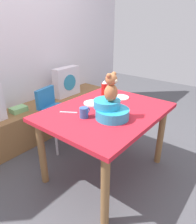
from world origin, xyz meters
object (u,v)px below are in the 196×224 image
infant_seat_teal (111,110)px  cell_phone (111,92)px  teddy_bear (111,88)px  coffee_mug (84,112)px  pillow_floral_right (67,82)px  dinner_plate_far (93,103)px  dinner_plate_near (120,97)px  highchair (55,110)px  dining_table (106,119)px  book_stack (19,109)px  ketchup_bottle (104,89)px

infant_seat_teal → cell_phone: size_ratio=2.29×
teddy_bear → coffee_mug: 0.33m
cell_phone → pillow_floral_right: bearing=-70.9°
dinner_plate_far → infant_seat_teal: bearing=-115.5°
dinner_plate_near → dinner_plate_far: same height
dinner_plate_near → cell_phone: dinner_plate_near is taller
highchair → teddy_bear: size_ratio=3.16×
teddy_bear → cell_phone: size_ratio=1.74×
pillow_floral_right → dining_table: 1.35m
highchair → dinner_plate_near: highchair is taller
infant_seat_teal → highchair: bearing=83.1°
book_stack → dining_table: dining_table is taller
highchair → cell_phone: (0.47, -0.51, 0.22)m
pillow_floral_right → teddy_bear: teddy_bear is taller
coffee_mug → cell_phone: bearing=17.1°
highchair → dinner_plate_far: size_ratio=3.95×
ketchup_bottle → coffee_mug: (-0.57, -0.20, -0.04)m
dinner_plate_far → cell_phone: size_ratio=1.39×
infant_seat_teal → dinner_plate_near: bearing=23.7°
teddy_bear → dinner_plate_near: teddy_bear is taller
dining_table → highchair: bearing=90.1°
book_stack → infant_seat_teal: infant_seat_teal is taller
highchair → teddy_bear: teddy_bear is taller
book_stack → teddy_bear: teddy_bear is taller
infant_seat_teal → dining_table: bearing=49.7°
teddy_bear → coffee_mug: (-0.14, 0.19, -0.23)m
ketchup_bottle → coffee_mug: bearing=-160.2°
infant_seat_teal → teddy_bear: size_ratio=1.32×
highchair → dinner_plate_near: 0.83m
dining_table → coffee_mug: (-0.26, 0.05, 0.15)m
book_stack → dinner_plate_near: 1.32m
book_stack → infant_seat_teal: size_ratio=0.61×
dining_table → cell_phone: cell_phone is taller
dinner_plate_near → highchair: bearing=117.9°
pillow_floral_right → ketchup_bottle: 1.00m
infant_seat_teal → dinner_plate_far: size_ratio=1.65×
pillow_floral_right → dinner_plate_far: (-0.56, -1.00, 0.07)m
highchair → infant_seat_teal: 0.98m
book_stack → dinner_plate_far: (0.28, -1.02, 0.25)m
teddy_bear → pillow_floral_right: bearing=61.8°
dinner_plate_near → dining_table: bearing=-167.8°
pillow_floral_right → infant_seat_teal: size_ratio=1.33×
pillow_floral_right → dinner_plate_far: bearing=-119.0°
pillow_floral_right → book_stack: size_ratio=2.20×
infant_seat_teal → dinner_plate_far: bearing=64.5°
coffee_mug → pillow_floral_right: bearing=53.3°
coffee_mug → infant_seat_teal: bearing=-52.5°
infant_seat_teal → ketchup_bottle: ketchup_bottle is taller
coffee_mug → cell_phone: size_ratio=0.83×
dining_table → highchair: 0.80m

